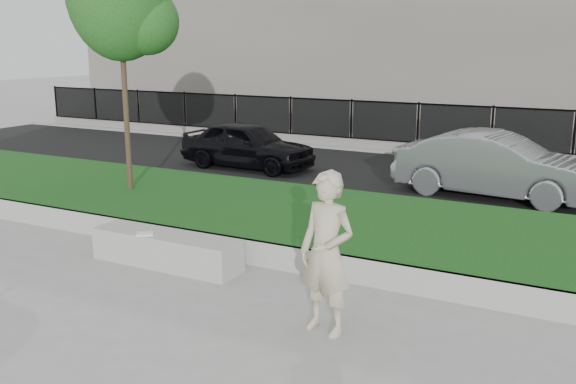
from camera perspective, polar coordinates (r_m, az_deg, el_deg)
The scene contains 12 objects.
ground at distance 9.35m, azimuth -6.84°, elevation -8.25°, with size 90.00×90.00×0.00m, color gray.
grass_bank at distance 11.74m, azimuth 1.47°, elevation -2.63°, with size 34.00×4.00×0.40m, color #0D3612.
grass_kerb at distance 10.10m, azimuth -3.51°, elevation -5.32°, with size 34.00×0.08×0.40m, color #A3A198.
street at distance 16.75m, azimuth 9.87°, elevation 1.37°, with size 34.00×7.00×0.04m, color black.
far_pavement at distance 21.01m, azimuth 13.73°, elevation 3.69°, with size 34.00×3.00×0.12m, color gray.
iron_fence at distance 19.98m, azimuth 13.08°, elevation 4.64°, with size 32.00×0.30×1.50m.
building_facade at distance 27.63m, azimuth 18.08°, elevation 15.92°, with size 34.00×10.00×10.00m, color slate.
stone_bench at distance 10.20m, azimuth -10.75°, elevation -5.03°, with size 2.48×0.62×0.51m, color #A3A198.
man at distance 7.57m, azimuth 3.46°, elevation -5.48°, with size 0.72×0.47×1.97m, color beige.
book at distance 10.13m, azimuth -12.59°, elevation -3.66°, with size 0.25×0.18×0.03m, color white.
car_dark at distance 17.44m, azimuth -3.62°, elevation 4.20°, with size 1.51×3.75×1.28m, color black.
car_silver at distance 14.81m, azimuth 17.99°, elevation 2.26°, with size 1.52×4.35×1.43m, color gray.
Camera 1 is at (5.01, -7.12, 3.41)m, focal length 40.00 mm.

